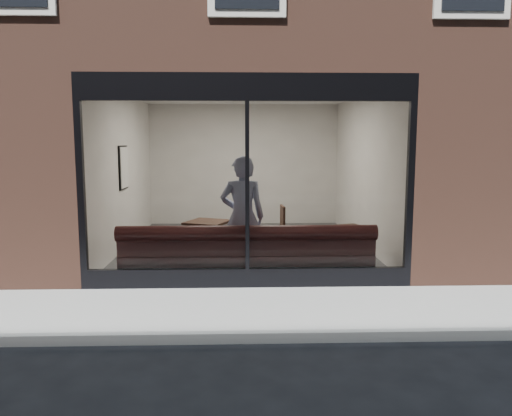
{
  "coord_description": "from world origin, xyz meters",
  "views": [
    {
      "loc": [
        -0.11,
        -5.34,
        2.21
      ],
      "look_at": [
        0.14,
        2.4,
        1.18
      ],
      "focal_mm": 35.0,
      "sensor_mm": 36.0,
      "label": 1
    }
  ],
  "objects_px": {
    "cafe_table_left": "(207,222)",
    "cafe_table_right": "(348,228)",
    "banquette": "(247,267)",
    "person": "(242,217)",
    "cafe_chair_right": "(273,241)"
  },
  "relations": [
    {
      "from": "cafe_table_left",
      "to": "cafe_chair_right",
      "type": "height_order",
      "value": "cafe_table_left"
    },
    {
      "from": "person",
      "to": "cafe_table_left",
      "type": "relative_size",
      "value": 2.86
    },
    {
      "from": "banquette",
      "to": "cafe_chair_right",
      "type": "xyz_separation_m",
      "value": [
        0.55,
        1.98,
        0.01
      ]
    },
    {
      "from": "person",
      "to": "cafe_chair_right",
      "type": "bearing_deg",
      "value": -109.14
    },
    {
      "from": "cafe_table_left",
      "to": "banquette",
      "type": "bearing_deg",
      "value": -61.1
    },
    {
      "from": "banquette",
      "to": "person",
      "type": "xyz_separation_m",
      "value": [
        -0.07,
        0.26,
        0.77
      ]
    },
    {
      "from": "cafe_table_left",
      "to": "cafe_chair_right",
      "type": "distance_m",
      "value": 1.52
    },
    {
      "from": "cafe_table_right",
      "to": "banquette",
      "type": "bearing_deg",
      "value": -162.09
    },
    {
      "from": "banquette",
      "to": "cafe_chair_right",
      "type": "bearing_deg",
      "value": 74.55
    },
    {
      "from": "cafe_table_left",
      "to": "cafe_table_right",
      "type": "xyz_separation_m",
      "value": [
        2.46,
        -0.73,
        0.0
      ]
    },
    {
      "from": "cafe_chair_right",
      "to": "person",
      "type": "bearing_deg",
      "value": 66.62
    },
    {
      "from": "person",
      "to": "cafe_chair_right",
      "type": "xyz_separation_m",
      "value": [
        0.62,
        1.73,
        -0.75
      ]
    },
    {
      "from": "person",
      "to": "cafe_chair_right",
      "type": "distance_m",
      "value": 1.98
    },
    {
      "from": "banquette",
      "to": "cafe_table_left",
      "type": "height_order",
      "value": "cafe_table_left"
    },
    {
      "from": "cafe_table_right",
      "to": "cafe_table_left",
      "type": "bearing_deg",
      "value": 163.5
    }
  ]
}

